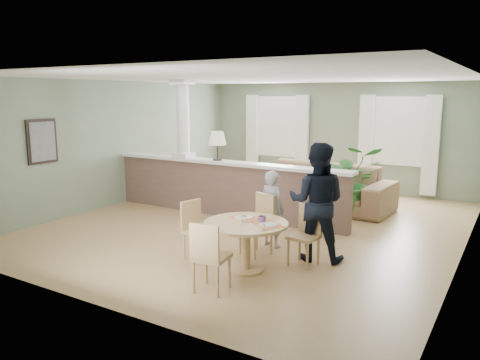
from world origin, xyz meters
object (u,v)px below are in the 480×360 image
Objects in this scene: houseplant at (350,180)px; chair_side at (196,227)px; sofa at (317,186)px; man_person at (317,202)px; dining_table at (247,232)px; chair_far_man at (306,232)px; chair_near at (209,254)px; child_person at (272,209)px; chair_far_boy at (259,221)px.

houseplant reaches higher than chair_side.
sofa is 3.38m from man_person.
dining_table is at bearing -81.73° from chair_side.
chair_far_man is 0.95× the size of chair_near.
child_person is at bearing -92.67° from chair_near.
houseplant is 2.98m from chair_far_boy.
sofa is at bearing -90.66° from chair_near.
chair_near is at bearing -104.64° from chair_far_man.
man_person reaches higher than chair_side.
houseplant is 1.66× the size of chair_side.
houseplant is at bearing -95.07° from man_person.
chair_far_man is 1.66m from chair_near.
houseplant is 1.56× the size of chair_far_boy.
houseplant reaches higher than child_person.
dining_table is 0.75m from chair_far_boy.
child_person is (-0.43, -2.53, -0.10)m from houseplant.
chair_far_man is 0.69× the size of child_person.
dining_table is at bearing 42.67° from man_person.
dining_table is at bearing -77.39° from sofa.
houseplant is at bearing -100.76° from chair_near.
sofa reaches higher than chair_side.
chair_side is 1.81m from man_person.
houseplant is at bearing -20.36° from sofa.
dining_table is at bearing 114.43° from child_person.
dining_table is at bearing -123.10° from chair_far_man.
man_person is at bearing -117.69° from chair_near.
chair_near is (-0.26, -4.52, -0.22)m from houseplant.
child_person is at bearing -99.60° from houseplant.
man_person reaches higher than child_person.
chair_far_boy is at bearing -175.59° from chair_far_man.
chair_side reaches higher than chair_far_man.
houseplant is at bearing 101.06° from chair_far_boy.
sofa is 1.83× the size of man_person.
chair_far_boy is at bearing 105.47° from dining_table.
man_person is (1.24, -3.11, 0.40)m from sofa.
man_person reaches higher than chair_far_man.
chair_near is at bearing -123.92° from chair_side.
houseplant is (0.85, -0.38, 0.25)m from sofa.
chair_side reaches higher than dining_table.
chair_far_man is at bearing -66.43° from sofa.
chair_far_boy is at bearing 0.88° from man_person.
chair_far_boy is 1.07× the size of chair_side.
child_person is at bearing 157.26° from chair_far_man.
chair_far_boy is (0.41, -3.32, 0.04)m from sofa.
chair_far_boy is 0.93m from man_person.
man_person is (0.83, -0.20, 0.25)m from child_person.
man_person is (0.83, 0.21, 0.36)m from chair_far_boy.
houseplant reaches higher than chair_near.
man_person is (0.63, 0.94, 0.31)m from dining_table.
man_person reaches higher than chair_far_boy.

